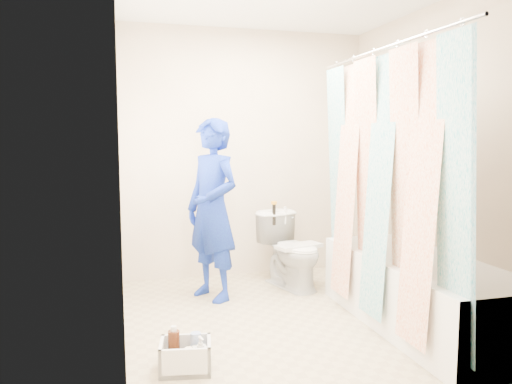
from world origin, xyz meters
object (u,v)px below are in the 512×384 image
object	(u,v)px
toilet	(292,250)
cleaning_caddy	(187,357)
plumber	(212,209)
bathtub	(420,290)

from	to	relation	value
toilet	cleaning_caddy	size ratio (longest dim) A/B	2.06
toilet	plumber	distance (m)	0.87
plumber	toilet	bearing A→B (deg)	68.78
plumber	bathtub	bearing A→B (deg)	21.21
bathtub	plumber	bearing A→B (deg)	141.46
bathtub	cleaning_caddy	bearing A→B (deg)	-171.96
cleaning_caddy	plumber	bearing A→B (deg)	82.66
bathtub	toilet	world-z (taller)	toilet
toilet	plumber	world-z (taller)	plumber
toilet	cleaning_caddy	bearing A→B (deg)	-145.50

